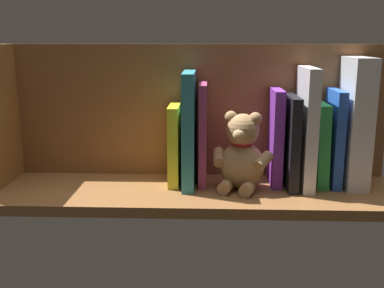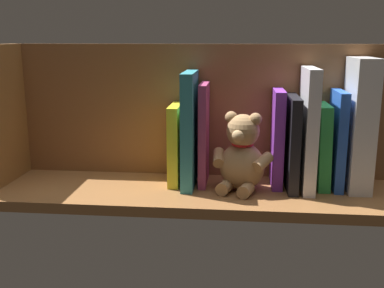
{
  "view_description": "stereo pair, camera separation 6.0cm",
  "coord_description": "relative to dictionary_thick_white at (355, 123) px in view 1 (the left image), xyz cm",
  "views": [
    {
      "loc": [
        -3.7,
        95.74,
        32.09
      ],
      "look_at": [
        0.0,
        0.0,
        9.76
      ],
      "focal_mm": 43.0,
      "sensor_mm": 36.0,
      "label": 1
    },
    {
      "loc": [
        -9.67,
        95.33,
        32.09
      ],
      "look_at": [
        0.0,
        0.0,
        9.76
      ],
      "focal_mm": 43.0,
      "sensor_mm": 36.0,
      "label": 2
    }
  ],
  "objects": [
    {
      "name": "ground_plane",
      "position": [
        35.18,
        3.19,
        -15.11
      ],
      "size": [
        88.8,
        25.5,
        2.2
      ],
      "primitive_type": "cube",
      "color": "brown"
    },
    {
      "name": "shelf_back_panel",
      "position": [
        35.18,
        -7.31,
        1.29
      ],
      "size": [
        88.8,
        1.5,
        30.6
      ],
      "primitive_type": "cube",
      "color": "brown",
      "rests_on": "ground_plane"
    },
    {
      "name": "dictionary_thick_white",
      "position": [
        0.0,
        0.0,
        0.0
      ],
      "size": [
        4.68,
        12.11,
        28.02
      ],
      "primitive_type": "cube",
      "color": "silver",
      "rests_on": "ground_plane"
    },
    {
      "name": "book_0",
      "position": [
        4.19,
        -0.52,
        -3.46
      ],
      "size": [
        1.96,
        11.27,
        21.1
      ],
      "primitive_type": "cube",
      "color": "blue",
      "rests_on": "ground_plane"
    },
    {
      "name": "book_1",
      "position": [
        7.28,
        -0.72,
        -4.92
      ],
      "size": [
        2.95,
        10.87,
        18.23
      ],
      "primitive_type": "cube",
      "rotation": [
        0.0,
        0.02,
        0.0
      ],
      "color": "green",
      "rests_on": "ground_plane"
    },
    {
      "name": "book_2",
      "position": [
        10.65,
        0.8,
        -1.03
      ],
      "size": [
        2.52,
        13.92,
        25.96
      ],
      "primitive_type": "cube",
      "color": "silver",
      "rests_on": "ground_plane"
    },
    {
      "name": "book_3",
      "position": [
        13.82,
        0.72,
        -4.02
      ],
      "size": [
        2.1,
        13.75,
        19.98
      ],
      "primitive_type": "cube",
      "color": "black",
      "rests_on": "ground_plane"
    },
    {
      "name": "book_4",
      "position": [
        16.84,
        -0.82,
        -3.45
      ],
      "size": [
        2.22,
        10.68,
        21.12
      ],
      "primitive_type": "cube",
      "color": "purple",
      "rests_on": "ground_plane"
    },
    {
      "name": "teddy_bear",
      "position": [
        24.49,
        3.46,
        -6.59
      ],
      "size": [
        13.0,
        12.75,
        16.87
      ],
      "rotation": [
        0.0,
        0.0,
        -0.32
      ],
      "color": "tan",
      "rests_on": "ground_plane"
    },
    {
      "name": "book_5",
      "position": [
        32.94,
        -0.6,
        -2.82
      ],
      "size": [
        1.79,
        11.12,
        22.38
      ],
      "primitive_type": "cube",
      "rotation": [
        0.0,
        -0.0,
        0.0
      ],
      "color": "#B23F72",
      "rests_on": "ground_plane"
    },
    {
      "name": "book_6",
      "position": [
        35.93,
        0.9,
        -1.54
      ],
      "size": [
        2.56,
        14.11,
        24.94
      ],
      "primitive_type": "cube",
      "color": "teal",
      "rests_on": "ground_plane"
    },
    {
      "name": "book_7",
      "position": [
        39.23,
        -0.49,
        -5.21
      ],
      "size": [
        2.31,
        11.34,
        17.6
      ],
      "primitive_type": "cube",
      "color": "yellow",
      "rests_on": "ground_plane"
    }
  ]
}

